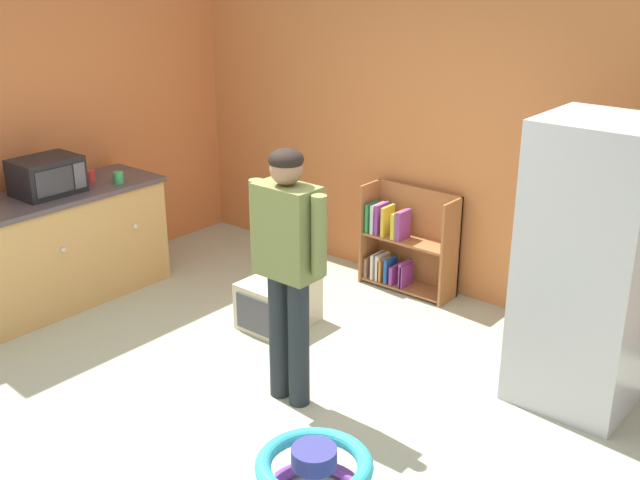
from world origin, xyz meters
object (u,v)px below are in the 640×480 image
Objects in this scene: kitchen_counter at (41,253)px; green_cup at (119,178)px; bookshelf at (404,245)px; pet_carrier at (278,302)px; refrigerator at (589,266)px; red_cup at (90,176)px; baby_walker at (314,475)px; microwave at (47,176)px; standing_person at (288,256)px.

kitchen_counter is 21.39× the size of green_cup.
pet_carrier is (-0.33, -1.18, -0.19)m from bookshelf.
refrigerator is 18.74× the size of red_cup.
red_cup is 0.24m from green_cup.
baby_walker is 3.29m from microwave.
pet_carrier is (-0.75, 0.72, -0.79)m from standing_person.
green_cup is at bearing 74.26° from kitchen_counter.
baby_walker is (0.74, -0.65, -0.81)m from standing_person.
refrigerator reaches higher than kitchen_counter.
standing_person is 1.30m from pet_carrier.
microwave is at bearing -153.77° from pet_carrier.
baby_walker is at bearing -7.86° from kitchen_counter.
standing_person is at bearing 5.27° from kitchen_counter.
refrigerator is 2.95× the size of baby_walker.
kitchen_counter is 3.16m from baby_walker.
baby_walker is at bearing -20.13° from green_cup.
green_cup is (-1.77, -1.47, 0.57)m from bookshelf.
refrigerator reaches higher than baby_walker.
kitchen_counter is 1.26× the size of standing_person.
baby_walker is 1.26× the size of microwave.
bookshelf is 2.37m from green_cup.
microwave is at bearing -161.43° from refrigerator.
baby_walker is 6.36× the size of green_cup.
kitchen_counter reaches higher than pet_carrier.
kitchen_counter is 4.23× the size of microwave.
red_cup reaches higher than bookshelf.
bookshelf is 1.54× the size of pet_carrier.
baby_walker is at bearing -108.76° from refrigerator.
standing_person is at bearing -11.02° from green_cup.
standing_person reaches higher than microwave.
green_cup is at bearing 159.87° from baby_walker.
green_cup is (0.19, 0.51, -0.09)m from microwave.
microwave is (-0.01, 0.13, 0.59)m from kitchen_counter.
refrigerator is at bearing 20.42° from kitchen_counter.
standing_person is (-1.36, -1.17, 0.08)m from refrigerator.
microwave reaches higher than bookshelf.
kitchen_counter is 2.39× the size of bookshelf.
standing_person reaches higher than kitchen_counter.
standing_person reaches higher than pet_carrier.
microwave is at bearing 92.80° from kitchen_counter.
refrigerator is 3.22× the size of pet_carrier.
pet_carrier is (-2.11, -0.45, -0.71)m from refrigerator.
standing_person reaches higher than red_cup.
baby_walker is at bearing -41.06° from standing_person.
bookshelf is at bearing 114.59° from baby_walker.
refrigerator is 3.86m from red_cup.
refrigerator is 1.99m from bookshelf.
pet_carrier is (-1.49, 1.36, 0.02)m from baby_walker.
microwave reaches higher than green_cup.
standing_person is at bearing 138.94° from baby_walker.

